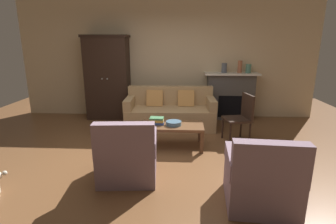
{
  "coord_description": "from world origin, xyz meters",
  "views": [
    {
      "loc": [
        0.39,
        -4.01,
        1.84
      ],
      "look_at": [
        0.13,
        0.77,
        0.55
      ],
      "focal_mm": 28.14,
      "sensor_mm": 36.0,
      "label": 1
    }
  ],
  "objects_px": {
    "armoire": "(108,78)",
    "side_chair_wooden": "(241,115)",
    "book_stack": "(157,121)",
    "armchair_near_right": "(262,181)",
    "coffee_table": "(172,127)",
    "mantel_vase_jade": "(248,69)",
    "mantel_vase_slate": "(224,68)",
    "couch": "(170,113)",
    "mantel_vase_terracotta": "(240,67)",
    "fireplace": "(230,96)",
    "fruit_bowl": "(174,123)",
    "armchair_near_left": "(128,157)"
  },
  "relations": [
    {
      "from": "armoire",
      "to": "side_chair_wooden",
      "type": "relative_size",
      "value": 2.21
    },
    {
      "from": "book_stack",
      "to": "armchair_near_right",
      "type": "height_order",
      "value": "armchair_near_right"
    },
    {
      "from": "coffee_table",
      "to": "mantel_vase_jade",
      "type": "relative_size",
      "value": 5.36
    },
    {
      "from": "mantel_vase_slate",
      "to": "side_chair_wooden",
      "type": "distance_m",
      "value": 1.67
    },
    {
      "from": "couch",
      "to": "mantel_vase_terracotta",
      "type": "height_order",
      "value": "mantel_vase_terracotta"
    },
    {
      "from": "mantel_vase_slate",
      "to": "mantel_vase_terracotta",
      "type": "height_order",
      "value": "mantel_vase_terracotta"
    },
    {
      "from": "mantel_vase_jade",
      "to": "side_chair_wooden",
      "type": "bearing_deg",
      "value": -105.92
    },
    {
      "from": "fireplace",
      "to": "fruit_bowl",
      "type": "xyz_separation_m",
      "value": [
        -1.3,
        -1.93,
        -0.11
      ]
    },
    {
      "from": "mantel_vase_slate",
      "to": "fireplace",
      "type": "bearing_deg",
      "value": 5.69
    },
    {
      "from": "fireplace",
      "to": "armoire",
      "type": "xyz_separation_m",
      "value": [
        -2.95,
        -0.08,
        0.43
      ]
    },
    {
      "from": "coffee_table",
      "to": "mantel_vase_terracotta",
      "type": "relative_size",
      "value": 3.84
    },
    {
      "from": "fireplace",
      "to": "side_chair_wooden",
      "type": "xyz_separation_m",
      "value": [
        -0.05,
        -1.52,
        -0.06
      ]
    },
    {
      "from": "fireplace",
      "to": "mantel_vase_slate",
      "type": "xyz_separation_m",
      "value": [
        -0.18,
        -0.02,
        0.67
      ]
    },
    {
      "from": "fireplace",
      "to": "armchair_near_right",
      "type": "height_order",
      "value": "fireplace"
    },
    {
      "from": "armchair_near_right",
      "to": "side_chair_wooden",
      "type": "height_order",
      "value": "side_chair_wooden"
    },
    {
      "from": "fruit_bowl",
      "to": "mantel_vase_terracotta",
      "type": "bearing_deg",
      "value": 52.22
    },
    {
      "from": "fruit_bowl",
      "to": "mantel_vase_terracotta",
      "type": "distance_m",
      "value": 2.55
    },
    {
      "from": "armchair_near_left",
      "to": "armoire",
      "type": "bearing_deg",
      "value": 109.66
    },
    {
      "from": "coffee_table",
      "to": "mantel_vase_jade",
      "type": "bearing_deg",
      "value": 47.49
    },
    {
      "from": "mantel_vase_terracotta",
      "to": "mantel_vase_jade",
      "type": "bearing_deg",
      "value": 0.0
    },
    {
      "from": "mantel_vase_terracotta",
      "to": "side_chair_wooden",
      "type": "relative_size",
      "value": 0.32
    },
    {
      "from": "fireplace",
      "to": "coffee_table",
      "type": "height_order",
      "value": "fireplace"
    },
    {
      "from": "book_stack",
      "to": "side_chair_wooden",
      "type": "xyz_separation_m",
      "value": [
        1.55,
        0.36,
        0.03
      ]
    },
    {
      "from": "armoire",
      "to": "coffee_table",
      "type": "height_order",
      "value": "armoire"
    },
    {
      "from": "coffee_table",
      "to": "mantel_vase_slate",
      "type": "distance_m",
      "value": 2.35
    },
    {
      "from": "fruit_bowl",
      "to": "armchair_near_right",
      "type": "distance_m",
      "value": 1.97
    },
    {
      "from": "fireplace",
      "to": "side_chair_wooden",
      "type": "height_order",
      "value": "fireplace"
    },
    {
      "from": "fruit_bowl",
      "to": "side_chair_wooden",
      "type": "bearing_deg",
      "value": 18.06
    },
    {
      "from": "fireplace",
      "to": "book_stack",
      "type": "xyz_separation_m",
      "value": [
        -1.6,
        -1.88,
        -0.09
      ]
    },
    {
      "from": "coffee_table",
      "to": "book_stack",
      "type": "xyz_separation_m",
      "value": [
        -0.27,
        0.0,
        0.12
      ]
    },
    {
      "from": "coffee_table",
      "to": "fruit_bowl",
      "type": "distance_m",
      "value": 0.11
    },
    {
      "from": "fruit_bowl",
      "to": "side_chair_wooden",
      "type": "xyz_separation_m",
      "value": [
        1.25,
        0.41,
        0.06
      ]
    },
    {
      "from": "armchair_near_left",
      "to": "fireplace",
      "type": "bearing_deg",
      "value": 58.23
    },
    {
      "from": "fruit_bowl",
      "to": "book_stack",
      "type": "distance_m",
      "value": 0.3
    },
    {
      "from": "side_chair_wooden",
      "to": "book_stack",
      "type": "bearing_deg",
      "value": -167.0
    },
    {
      "from": "book_stack",
      "to": "mantel_vase_jade",
      "type": "bearing_deg",
      "value": 43.23
    },
    {
      "from": "book_stack",
      "to": "armchair_near_right",
      "type": "bearing_deg",
      "value": -51.67
    },
    {
      "from": "coffee_table",
      "to": "mantel_vase_terracotta",
      "type": "xyz_separation_m",
      "value": [
        1.51,
        1.86,
        0.9
      ]
    },
    {
      "from": "armchair_near_left",
      "to": "side_chair_wooden",
      "type": "bearing_deg",
      "value": 39.74
    },
    {
      "from": "mantel_vase_jade",
      "to": "armchair_near_right",
      "type": "relative_size",
      "value": 0.23
    },
    {
      "from": "couch",
      "to": "armchair_near_left",
      "type": "xyz_separation_m",
      "value": [
        -0.47,
        -2.33,
        -0.0
      ]
    },
    {
      "from": "mantel_vase_slate",
      "to": "armchair_near_left",
      "type": "xyz_separation_m",
      "value": [
        -1.71,
        -3.03,
        -0.92
      ]
    },
    {
      "from": "armoire",
      "to": "fruit_bowl",
      "type": "bearing_deg",
      "value": -48.28
    },
    {
      "from": "armoire",
      "to": "mantel_vase_terracotta",
      "type": "bearing_deg",
      "value": 1.1
    },
    {
      "from": "coffee_table",
      "to": "armchair_near_left",
      "type": "distance_m",
      "value": 1.3
    },
    {
      "from": "fireplace",
      "to": "side_chair_wooden",
      "type": "distance_m",
      "value": 1.52
    },
    {
      "from": "mantel_vase_jade",
      "to": "armchair_near_right",
      "type": "xyz_separation_m",
      "value": [
        -0.63,
        -3.57,
        -0.91
      ]
    },
    {
      "from": "mantel_vase_slate",
      "to": "armchair_near_left",
      "type": "relative_size",
      "value": 0.26
    },
    {
      "from": "couch",
      "to": "mantel_vase_terracotta",
      "type": "relative_size",
      "value": 6.8
    },
    {
      "from": "mantel_vase_slate",
      "to": "side_chair_wooden",
      "type": "relative_size",
      "value": 0.25
    }
  ]
}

